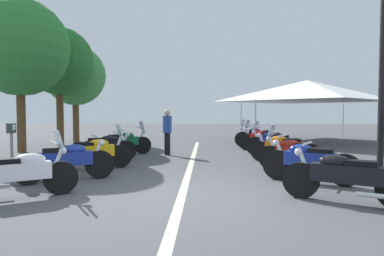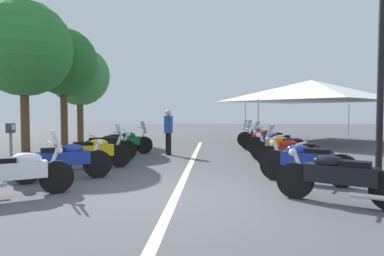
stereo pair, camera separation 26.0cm
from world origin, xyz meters
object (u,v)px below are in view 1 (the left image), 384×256
Objects in this scene: event_tent at (307,91)px; motorcycle_right_row_2 at (295,153)px; parking_meter at (12,141)px; bystander_2 at (167,129)px; motorcycle_right_row_6 at (258,136)px; motorcycle_left_row_4 at (123,142)px; motorcycle_left_row_0 at (21,173)px; street_lamp_twin_globe at (383,30)px; roadside_tree_0 at (75,76)px; motorcycle_right_row_3 at (284,148)px; motorcycle_left_row_2 at (93,152)px; roadside_tree_1 at (20,48)px; motorcycle_right_row_4 at (274,143)px; motorcycle_right_row_1 at (309,161)px; motorcycle_left_row_3 at (104,147)px; motorcycle_left_row_1 at (66,161)px; motorcycle_right_row_5 at (263,139)px; roadside_tree_2 at (59,62)px; motorcycle_right_row_0 at (345,176)px.

motorcycle_right_row_2 is at bearing 162.18° from event_tent.
parking_meter is 5.56m from bystander_2.
motorcycle_right_row_6 is at bearing 8.56° from bystander_2.
motorcycle_left_row_0 is at bearing -120.84° from motorcycle_left_row_4.
roadside_tree_0 reaches higher than street_lamp_twin_globe.
bystander_2 is at bearing -13.97° from motorcycle_right_row_2.
motorcycle_left_row_2 is at bearing 43.14° from motorcycle_right_row_3.
motorcycle_left_row_2 reaches higher than motorcycle_left_row_0.
motorcycle_left_row_0 is at bearing -51.92° from parking_meter.
motorcycle_right_row_2 is (-3.19, -5.31, 0.00)m from motorcycle_left_row_4.
street_lamp_twin_globe is at bearing -18.93° from motorcycle_left_row_0.
motorcycle_right_row_6 is 10.22m from roadside_tree_1.
motorcycle_left_row_2 is 1.02× the size of motorcycle_right_row_4.
event_tent is (10.58, -3.02, 2.18)m from motorcycle_right_row_1.
motorcycle_left_row_3 is at bearing 41.20° from motorcycle_right_row_4.
motorcycle_right_row_6 is at bearing -76.73° from roadside_tree_1.
motorcycle_right_row_2 is at bearing 51.55° from street_lamp_twin_globe.
motorcycle_left_row_0 is 0.94× the size of motorcycle_right_row_2.
parking_meter is (-4.60, 6.66, 0.42)m from motorcycle_right_row_4.
motorcycle_left_row_2 is (1.60, -0.07, 0.01)m from motorcycle_left_row_1.
motorcycle_right_row_5 is at bearing -59.97° from motorcycle_right_row_4.
event_tent is (5.95, -8.25, 2.18)m from motorcycle_left_row_4.
event_tent reaches higher than motorcycle_right_row_5.
street_lamp_twin_globe is (-1.22, -1.54, 2.86)m from motorcycle_right_row_2.
motorcycle_left_row_0 reaches higher than motorcycle_right_row_1.
motorcycle_right_row_1 is at bearing -119.54° from roadside_tree_1.
motorcycle_left_row_1 is at bearing -155.64° from roadside_tree_2.
motorcycle_left_row_2 is 6.15m from motorcycle_right_row_4.
bystander_2 is (4.69, -1.71, 0.49)m from motorcycle_left_row_1.
motorcycle_right_row_4 is (1.52, 0.01, 0.02)m from motorcycle_right_row_3.
motorcycle_right_row_3 is 0.33× the size of roadside_tree_1.
event_tent is at bearing 18.42° from motorcycle_left_row_3.
street_lamp_twin_globe is at bearing -45.14° from motorcycle_left_row_3.
roadside_tree_1 is (5.06, 10.92, 0.65)m from street_lamp_twin_globe.
motorcycle_right_row_3 is (1.54, -0.05, -0.01)m from motorcycle_right_row_2.
motorcycle_right_row_2 reaches higher than motorcycle_left_row_2.
bystander_2 is at bearing 4.35° from motorcycle_right_row_3.
street_lamp_twin_globe reaches higher than motorcycle_right_row_6.
street_lamp_twin_globe reaches higher than event_tent.
roadside_tree_2 is (6.49, 3.73, 3.39)m from motorcycle_left_row_2.
motorcycle_right_row_6 is 0.42× the size of street_lamp_twin_globe.
motorcycle_left_row_2 is 9.61m from roadside_tree_0.
motorcycle_left_row_0 is 5.59m from motorcycle_right_row_0.
motorcycle_right_row_1 is at bearing -131.71° from roadside_tree_2.
motorcycle_right_row_0 is (-6.30, -5.32, -0.01)m from motorcycle_left_row_4.
motorcycle_right_row_5 is (7.70, -5.51, 0.02)m from motorcycle_left_row_0.
bystander_2 is at bearing 39.90° from motorcycle_left_row_0.
motorcycle_right_row_0 is 7.32m from bystander_2.
motorcycle_right_row_1 is (1.68, 0.10, 0.01)m from motorcycle_right_row_0.
motorcycle_left_row_3 is 1.50× the size of parking_meter.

